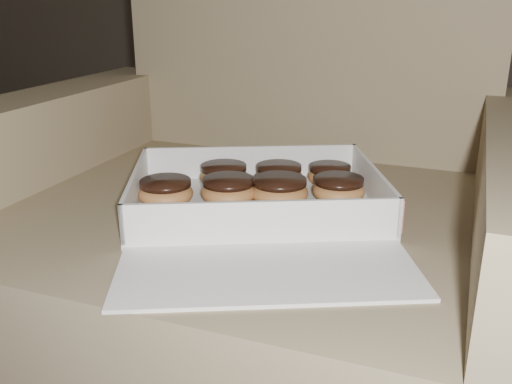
% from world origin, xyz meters
% --- Properties ---
extents(armchair, '(0.95, 0.80, 0.99)m').
position_xyz_m(armchair, '(0.59, 0.38, 0.31)').
color(armchair, '#8C7B59').
rests_on(armchair, floor).
extents(bakery_box, '(0.52, 0.56, 0.06)m').
position_xyz_m(bakery_box, '(0.63, 0.25, 0.46)').
color(bakery_box, white).
rests_on(bakery_box, armchair).
extents(donut_a, '(0.09, 0.09, 0.04)m').
position_xyz_m(donut_a, '(0.65, 0.29, 0.47)').
color(donut_a, '#CB8647').
rests_on(donut_a, bakery_box).
extents(donut_b, '(0.08, 0.08, 0.04)m').
position_xyz_m(donut_b, '(0.53, 0.34, 0.47)').
color(donut_b, '#CB8647').
rests_on(donut_b, bakery_box).
extents(donut_c, '(0.09, 0.09, 0.04)m').
position_xyz_m(donut_c, '(0.57, 0.27, 0.47)').
color(donut_c, '#CB8647').
rests_on(donut_c, bakery_box).
extents(donut_d, '(0.07, 0.07, 0.04)m').
position_xyz_m(donut_d, '(0.70, 0.41, 0.47)').
color(donut_d, '#CB8647').
rests_on(donut_d, bakery_box).
extents(donut_e, '(0.08, 0.08, 0.04)m').
position_xyz_m(donut_e, '(0.48, 0.23, 0.47)').
color(donut_e, '#CB8647').
rests_on(donut_e, bakery_box).
extents(donut_f, '(0.08, 0.08, 0.04)m').
position_xyz_m(donut_f, '(0.73, 0.34, 0.47)').
color(donut_f, '#CB8647').
rests_on(donut_f, bakery_box).
extents(donut_g, '(0.08, 0.08, 0.04)m').
position_xyz_m(donut_g, '(0.62, 0.37, 0.47)').
color(donut_g, '#CB8647').
rests_on(donut_g, bakery_box).
extents(crumb_a, '(0.01, 0.01, 0.00)m').
position_xyz_m(crumb_a, '(0.47, 0.20, 0.45)').
color(crumb_a, black).
rests_on(crumb_a, bakery_box).
extents(crumb_b, '(0.01, 0.01, 0.00)m').
position_xyz_m(crumb_b, '(0.71, 0.26, 0.45)').
color(crumb_b, black).
rests_on(crumb_b, bakery_box).
extents(crumb_c, '(0.01, 0.01, 0.00)m').
position_xyz_m(crumb_c, '(0.51, 0.16, 0.45)').
color(crumb_c, black).
rests_on(crumb_c, bakery_box).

